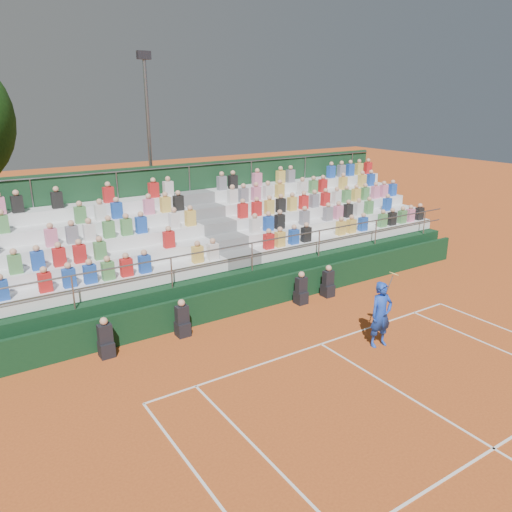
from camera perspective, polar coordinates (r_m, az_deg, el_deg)
ground at (r=15.05m, az=7.44°, el=-9.96°), size 90.00×90.00×0.00m
courtside_wall at (r=17.15m, az=0.55°, el=-4.40°), size 20.00×0.15×1.00m
line_officials at (r=16.23m, az=-1.97°, el=-5.81°), size 8.54×0.40×1.19m
grandstand at (r=19.57m, az=-4.69°, el=0.22°), size 20.00×5.20×4.40m
tennis_player at (r=14.89m, az=14.10°, el=-6.49°), size 0.92×0.57×2.22m
floodlight_mast at (r=23.89m, az=-12.12°, el=12.93°), size 0.60×0.25×8.88m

